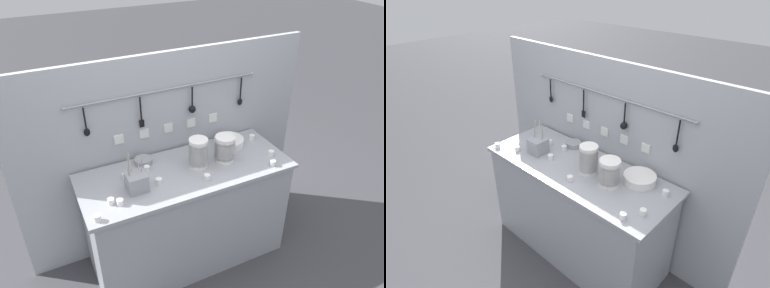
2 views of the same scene
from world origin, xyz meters
The scene contains 18 objects.
ground_plane centered at (0.00, 0.00, 0.00)m, with size 20.00×20.00×0.00m, color #424247.
counter centered at (0.00, 0.00, 0.43)m, with size 1.56×0.62×0.86m.
back_wall centered at (0.00, 0.34, 0.82)m, with size 2.36×0.09×1.65m.
bowl_stack_wide_centre centered at (0.31, -0.01, 0.97)m, with size 0.15×0.15×0.20m.
bowl_stack_short_front centered at (0.10, 0.01, 0.98)m, with size 0.14×0.14×0.23m.
plate_stack centered at (0.46, 0.16, 0.89)m, with size 0.24×0.24×0.06m.
steel_mixing_bowl centered at (-0.25, 0.22, 0.89)m, with size 0.13×0.13×0.04m.
cutlery_caddy centered at (-0.39, -0.06, 0.93)m, with size 0.13×0.13×0.27m.
cup_centre centered at (0.67, -0.11, 0.89)m, with size 0.04×0.04×0.04m.
cup_front_right centered at (0.60, -0.23, 0.89)m, with size 0.04×0.04×0.04m.
cup_mid_row centered at (-0.54, -0.16, 0.89)m, with size 0.04×0.04×0.04m.
cup_front_left centered at (-0.42, 0.10, 0.89)m, with size 0.04×0.04×0.04m.
cup_by_caddy centered at (-0.26, 0.11, 0.89)m, with size 0.04×0.04×0.04m.
cup_edge_near centered at (0.67, 0.15, 0.89)m, with size 0.04×0.04×0.04m.
cup_back_right centered at (0.08, -0.17, 0.89)m, with size 0.04×0.04×0.04m.
cup_edge_far centered at (-0.71, -0.24, 0.89)m, with size 0.04×0.04×0.04m.
cup_back_left centered at (-0.24, -0.06, 0.89)m, with size 0.04×0.04×0.04m.
cup_beside_plates centered at (-0.59, -0.13, 0.89)m, with size 0.04×0.04×0.04m.
Camera 2 is at (1.42, -1.52, 2.24)m, focal length 30.00 mm.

